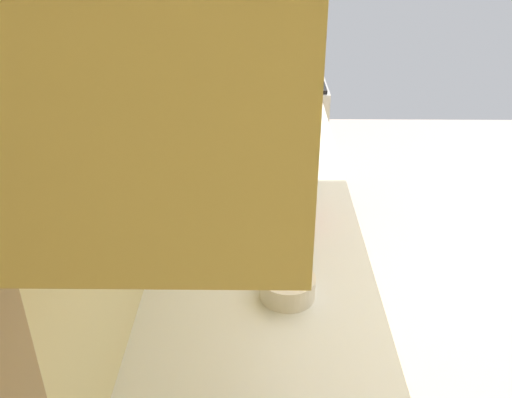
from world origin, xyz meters
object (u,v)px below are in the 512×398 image
(microwave, at_px, (256,92))
(kettle, at_px, (283,202))
(bowl, at_px, (288,286))
(oven_range, at_px, (266,147))

(microwave, height_order, kettle, microwave)
(kettle, bearing_deg, bowl, 180.00)
(oven_range, relative_size, bowl, 7.66)
(microwave, xyz_separation_m, kettle, (-0.80, -0.09, -0.09))
(oven_range, xyz_separation_m, kettle, (-1.59, -0.04, 0.50))
(oven_range, distance_m, kettle, 1.66)
(microwave, distance_m, bowl, 1.18)
(microwave, bearing_deg, bowl, -175.56)
(bowl, xyz_separation_m, kettle, (0.37, 0.00, 0.03))
(bowl, relative_size, kettle, 0.77)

